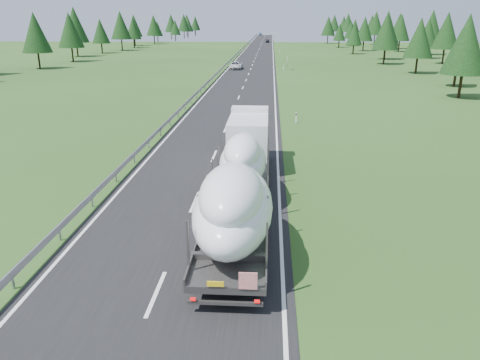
# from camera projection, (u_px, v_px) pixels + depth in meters

# --- Properties ---
(ground) EXTENTS (400.00, 400.00, 0.00)m
(ground) POSITION_uv_depth(u_px,v_px,m) (156.00, 294.00, 16.89)
(ground) COLOR #254717
(ground) RESTS_ON ground
(road_surface) EXTENTS (10.00, 400.00, 0.02)m
(road_surface) POSITION_uv_depth(u_px,v_px,m) (254.00, 61.00, 111.26)
(road_surface) COLOR black
(road_surface) RESTS_ON ground
(guardrail) EXTENTS (0.10, 400.00, 0.76)m
(guardrail) POSITION_uv_depth(u_px,v_px,m) (232.00, 58.00, 111.33)
(guardrail) COLOR slate
(guardrail) RESTS_ON ground
(marker_posts) EXTENTS (0.13, 350.08, 1.00)m
(marker_posts) POSITION_uv_depth(u_px,v_px,m) (278.00, 46.00, 162.60)
(marker_posts) COLOR silver
(marker_posts) RESTS_ON ground
(highway_sign) EXTENTS (0.08, 0.90, 2.60)m
(highway_sign) POSITION_uv_depth(u_px,v_px,m) (287.00, 60.00, 91.37)
(highway_sign) COLOR slate
(highway_sign) RESTS_ON ground
(tree_line_right) EXTENTS (27.23, 330.01, 12.54)m
(tree_line_right) POSITION_uv_depth(u_px,v_px,m) (408.00, 29.00, 122.38)
(tree_line_right) COLOR black
(tree_line_right) RESTS_ON ground
(tree_line_left) EXTENTS (14.07, 330.10, 12.64)m
(tree_line_left) POSITION_uv_depth(u_px,v_px,m) (113.00, 27.00, 142.20)
(tree_line_left) COLOR black
(tree_line_left) RESTS_ON ground
(boat_truck) EXTENTS (3.14, 19.63, 4.27)m
(boat_truck) POSITION_uv_depth(u_px,v_px,m) (240.00, 173.00, 22.89)
(boat_truck) COLOR silver
(boat_truck) RESTS_ON ground
(distant_van) EXTENTS (2.55, 5.31, 1.46)m
(distant_van) POSITION_uv_depth(u_px,v_px,m) (236.00, 65.00, 93.06)
(distant_van) COLOR silver
(distant_van) RESTS_ON ground
(distant_car_dark) EXTENTS (1.73, 4.20, 1.42)m
(distant_car_dark) POSITION_uv_depth(u_px,v_px,m) (267.00, 41.00, 200.85)
(distant_car_dark) COLOR black
(distant_car_dark) RESTS_ON ground
(distant_car_blue) EXTENTS (1.91, 4.81, 1.55)m
(distant_car_blue) POSITION_uv_depth(u_px,v_px,m) (260.00, 34.00, 295.05)
(distant_car_blue) COLOR #162540
(distant_car_blue) RESTS_ON ground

